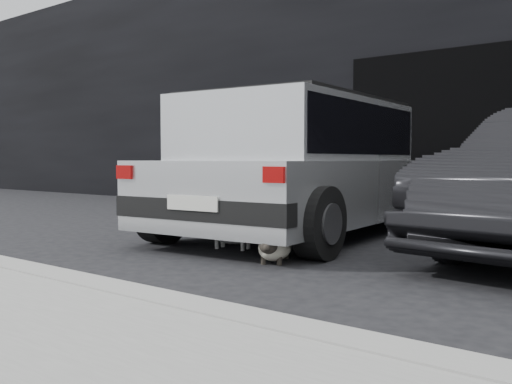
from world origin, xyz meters
The scene contains 7 objects.
ground centered at (0.00, 0.00, 0.00)m, with size 80.00×80.00×0.00m, color black.
building_facade centered at (1.00, 6.00, 2.50)m, with size 34.00×4.00×5.00m, color black.
garage_opening centered at (1.00, 3.99, 1.30)m, with size 4.00×0.10×2.60m, color black.
curb centered at (1.00, -2.60, 0.06)m, with size 18.00×0.25×0.12m, color gray.
silver_hatchback centered at (0.02, 0.88, 0.88)m, with size 2.44×4.51×1.61m.
cat_siamese centered at (0.84, -0.83, 0.13)m, with size 0.49×0.75×0.28m.
cat_white centered at (0.09, -0.48, 0.17)m, with size 0.72×0.34×0.35m.
Camera 1 is at (3.76, -4.81, 0.90)m, focal length 40.00 mm.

